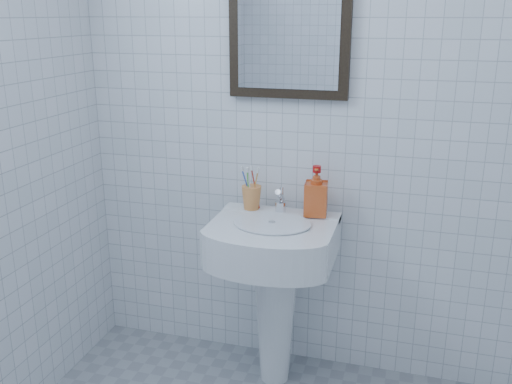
% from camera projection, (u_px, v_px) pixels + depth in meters
% --- Properties ---
extents(wall_back, '(2.20, 0.02, 2.50)m').
position_uv_depth(wall_back, '(331.00, 97.00, 2.34)').
color(wall_back, white).
rests_on(wall_back, ground).
extents(washbasin, '(0.50, 0.37, 0.78)m').
position_uv_depth(washbasin, '(274.00, 275.00, 2.41)').
color(washbasin, white).
rests_on(washbasin, ground).
extents(faucet, '(0.05, 0.10, 0.12)m').
position_uv_depth(faucet, '(280.00, 202.00, 2.41)').
color(faucet, silver).
rests_on(faucet, washbasin).
extents(toothbrush_cup, '(0.10, 0.10, 0.10)m').
position_uv_depth(toothbrush_cup, '(252.00, 198.00, 2.45)').
color(toothbrush_cup, '#E48A43').
rests_on(toothbrush_cup, washbasin).
extents(soap_dispenser, '(0.10, 0.11, 0.21)m').
position_uv_depth(soap_dispenser, '(316.00, 191.00, 2.36)').
color(soap_dispenser, red).
rests_on(soap_dispenser, washbasin).
extents(wall_mirror, '(0.50, 0.04, 0.62)m').
position_uv_depth(wall_mirror, '(289.00, 21.00, 2.28)').
color(wall_mirror, black).
rests_on(wall_mirror, wall_back).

